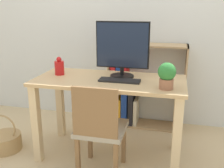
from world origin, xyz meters
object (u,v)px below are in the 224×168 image
bookshelf (132,91)px  keyboard (120,80)px  monitor (122,48)px  chair (99,127)px  potted_plant (167,75)px  basket (5,141)px  vase (59,67)px

bookshelf → keyboard: bearing=-89.0°
monitor → chair: size_ratio=0.61×
potted_plant → chair: size_ratio=0.26×
potted_plant → bookshelf: bearing=114.7°
monitor → basket: bearing=-166.8°
keyboard → bookshelf: 0.87m
chair → basket: size_ratio=2.18×
keyboard → bookshelf: bearing=91.0°
potted_plant → bookshelf: 1.10m
basket → vase: bearing=20.6°
keyboard → potted_plant: size_ratio=1.70×
monitor → basket: size_ratio=1.33×
vase → bookshelf: (0.59, 0.70, -0.41)m
monitor → chair: (-0.10, -0.43, -0.59)m
vase → basket: bearing=-159.4°
keyboard → basket: (-1.16, -0.11, -0.69)m
potted_plant → basket: size_ratio=0.56×
keyboard → potted_plant: 0.44m
monitor → vase: size_ratio=2.92×
chair → bookshelf: bearing=76.5°
vase → chair: bearing=-36.4°
vase → potted_plant: 1.04m
keyboard → chair: size_ratio=0.44×
keyboard → basket: bearing=-174.4°
vase → monitor: bearing=6.0°
vase → potted_plant: bearing=-11.7°
potted_plant → chair: bearing=-162.6°
potted_plant → bookshelf: (-0.42, 0.91, -0.46)m
chair → monitor: bearing=68.8°
potted_plant → basket: 1.75m
monitor → keyboard: bearing=-86.4°
chair → basket: bearing=162.5°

